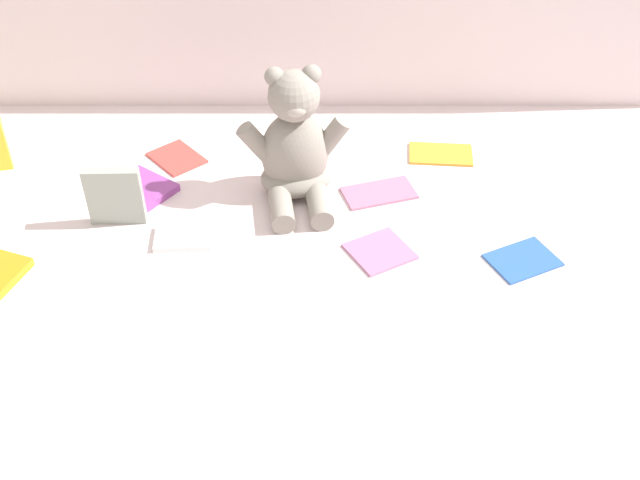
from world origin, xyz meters
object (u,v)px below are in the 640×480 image
at_px(book_case_8, 524,259).
at_px(book_case_0, 381,250).
at_px(book_case_2, 380,192).
at_px(book_case_6, 115,196).
at_px(teddy_bear, 296,149).
at_px(book_case_1, 142,189).
at_px(book_case_7, 177,157).
at_px(book_case_4, 184,238).
at_px(book_case_9, 441,153).

bearing_deg(book_case_8, book_case_0, -121.72).
relative_size(book_case_2, book_case_6, 1.13).
bearing_deg(teddy_bear, book_case_1, 173.22).
distance_m(book_case_2, book_case_7, 0.39).
bearing_deg(teddy_bear, book_case_4, -150.69).
height_order(book_case_4, book_case_9, same).
height_order(book_case_0, book_case_4, book_case_4).
bearing_deg(book_case_1, book_case_9, 138.88).
relative_size(book_case_1, book_case_7, 1.05).
xyz_separation_m(book_case_0, book_case_2, (0.01, 0.16, 0.00)).
xyz_separation_m(book_case_1, book_case_9, (0.55, 0.12, -0.00)).
distance_m(teddy_bear, book_case_7, 0.26).
bearing_deg(book_case_1, teddy_bear, 126.97).
relative_size(book_case_6, book_case_7, 1.13).
bearing_deg(book_case_4, book_case_2, 108.73).
bearing_deg(book_case_2, book_case_8, 33.18).
height_order(book_case_2, book_case_6, book_case_6).
distance_m(book_case_7, book_case_8, 0.67).
bearing_deg(book_case_0, book_case_6, -129.81).
distance_m(book_case_8, book_case_9, 0.32).
height_order(teddy_bear, book_case_4, teddy_bear).
height_order(book_case_1, book_case_9, book_case_1).
bearing_deg(book_case_4, book_case_8, 81.89).
relative_size(book_case_0, book_case_8, 0.88).
bearing_deg(book_case_8, book_case_2, -155.93).
distance_m(book_case_0, book_case_4, 0.33).
height_order(book_case_0, book_case_8, book_case_0).
distance_m(book_case_6, book_case_7, 0.21).
height_order(book_case_2, book_case_9, same).
bearing_deg(book_case_7, book_case_9, 140.89).
xyz_separation_m(book_case_1, book_case_7, (0.05, 0.11, -0.00)).
bearing_deg(book_case_6, book_case_1, 73.95).
height_order(teddy_bear, book_case_8, teddy_bear).
relative_size(book_case_2, book_case_7, 1.28).
bearing_deg(book_case_9, book_case_4, 123.62).
relative_size(book_case_4, book_case_9, 0.78).
xyz_separation_m(teddy_bear, book_case_2, (0.15, -0.01, -0.09)).
height_order(teddy_bear, book_case_1, teddy_bear).
xyz_separation_m(book_case_1, book_case_6, (-0.02, -0.09, 0.05)).
relative_size(book_case_2, book_case_8, 1.19).
bearing_deg(book_case_9, book_case_1, 106.79).
relative_size(teddy_bear, book_case_2, 1.91).
xyz_separation_m(teddy_bear, book_case_6, (-0.30, -0.09, -0.03)).
bearing_deg(book_case_8, book_case_1, -132.66).
height_order(book_case_0, book_case_1, book_case_1).
height_order(book_case_1, book_case_6, book_case_6).
xyz_separation_m(book_case_0, book_case_6, (-0.44, 0.08, 0.05)).
relative_size(book_case_6, book_case_9, 0.94).
bearing_deg(book_case_1, book_case_6, 21.64).
bearing_deg(book_case_6, teddy_bear, 15.59).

